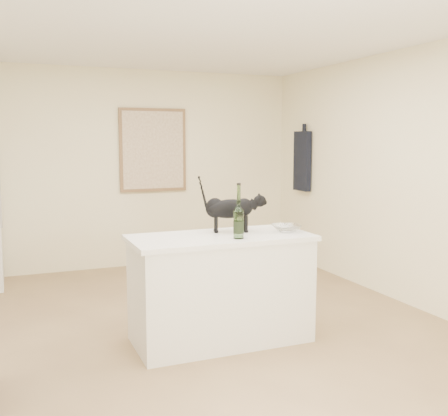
% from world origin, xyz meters
% --- Properties ---
extents(floor, '(5.50, 5.50, 0.00)m').
position_xyz_m(floor, '(0.00, 0.00, 0.00)').
color(floor, '#9B7B52').
rests_on(floor, ground).
extents(ceiling, '(5.50, 5.50, 0.00)m').
position_xyz_m(ceiling, '(0.00, 0.00, 2.60)').
color(ceiling, white).
rests_on(ceiling, ground).
extents(wall_back, '(4.50, 0.00, 4.50)m').
position_xyz_m(wall_back, '(0.00, 2.75, 1.30)').
color(wall_back, '#F6EFBF').
rests_on(wall_back, ground).
extents(wall_right, '(0.00, 5.50, 5.50)m').
position_xyz_m(wall_right, '(2.25, 0.00, 1.30)').
color(wall_right, '#F6EFBF').
rests_on(wall_right, ground).
extents(island_base, '(1.44, 0.67, 0.86)m').
position_xyz_m(island_base, '(0.10, -0.20, 0.43)').
color(island_base, white).
rests_on(island_base, floor).
extents(island_top, '(1.50, 0.70, 0.04)m').
position_xyz_m(island_top, '(0.10, -0.20, 0.88)').
color(island_top, white).
rests_on(island_top, island_base).
extents(artwork_frame, '(0.90, 0.03, 1.10)m').
position_xyz_m(artwork_frame, '(0.30, 2.72, 1.55)').
color(artwork_frame, brown).
rests_on(artwork_frame, wall_back).
extents(artwork_canvas, '(0.82, 0.00, 1.02)m').
position_xyz_m(artwork_canvas, '(0.30, 2.70, 1.55)').
color(artwork_canvas, beige).
rests_on(artwork_canvas, wall_back).
extents(hanging_garment, '(0.08, 0.34, 0.80)m').
position_xyz_m(hanging_garment, '(2.19, 2.05, 1.40)').
color(hanging_garment, black).
rests_on(hanging_garment, wall_right).
extents(black_cat, '(0.54, 0.30, 0.36)m').
position_xyz_m(black_cat, '(0.24, -0.07, 1.08)').
color(black_cat, black).
rests_on(black_cat, island_top).
extents(wine_bottle, '(0.11, 0.11, 0.39)m').
position_xyz_m(wine_bottle, '(0.18, -0.38, 1.10)').
color(wine_bottle, '#285421').
rests_on(wine_bottle, island_top).
extents(glass_bowl, '(0.30, 0.30, 0.06)m').
position_xyz_m(glass_bowl, '(0.69, -0.25, 0.93)').
color(glass_bowl, white).
rests_on(glass_bowl, island_top).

